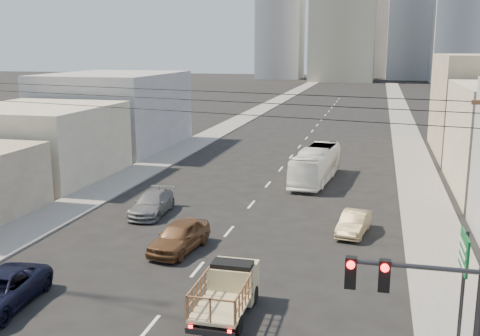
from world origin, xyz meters
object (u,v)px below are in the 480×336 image
at_px(city_bus, 316,165).
at_px(sedan_tan, 354,223).
at_px(traffic_signal, 432,328).
at_px(sedan_grey, 152,204).
at_px(green_sign, 463,268).
at_px(sedan_brown, 179,236).
at_px(flatbed_pickup, 227,288).

xyz_separation_m(city_bus, sedan_tan, (3.65, -12.74, -0.72)).
bearing_deg(sedan_tan, traffic_signal, -73.30).
relative_size(sedan_grey, green_sign, 0.98).
xyz_separation_m(city_bus, sedan_brown, (-5.29, -17.82, -0.57)).
relative_size(city_bus, sedan_tan, 2.48).
distance_m(sedan_brown, green_sign, 15.89).
xyz_separation_m(flatbed_pickup, sedan_brown, (-4.39, 6.40, -0.29)).
bearing_deg(flatbed_pickup, green_sign, -15.55).
bearing_deg(green_sign, flatbed_pickup, 164.45).
bearing_deg(sedan_grey, green_sign, -44.02).
bearing_deg(traffic_signal, city_bus, 101.15).
bearing_deg(traffic_signal, flatbed_pickup, 134.02).
bearing_deg(traffic_signal, sedan_brown, 129.89).
height_order(sedan_brown, traffic_signal, traffic_signal).
bearing_deg(flatbed_pickup, sedan_grey, 124.39).
bearing_deg(green_sign, sedan_tan, 105.98).
height_order(flatbed_pickup, sedan_tan, flatbed_pickup).
bearing_deg(sedan_brown, city_bus, 81.09).
bearing_deg(flatbed_pickup, sedan_brown, 124.44).
relative_size(traffic_signal, green_sign, 1.20).
relative_size(flatbed_pickup, green_sign, 0.88).
height_order(city_bus, sedan_brown, city_bus).
bearing_deg(sedan_grey, sedan_tan, -6.77).
height_order(traffic_signal, green_sign, traffic_signal).
height_order(sedan_grey, green_sign, green_sign).
height_order(flatbed_pickup, traffic_signal, traffic_signal).
bearing_deg(city_bus, traffic_signal, -73.27).
relative_size(city_bus, sedan_grey, 2.02).
height_order(sedan_brown, green_sign, green_sign).
xyz_separation_m(flatbed_pickup, sedan_tan, (4.55, 11.48, -0.44)).
bearing_deg(sedan_grey, flatbed_pickup, -58.73).
distance_m(flatbed_pickup, sedan_tan, 12.36).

